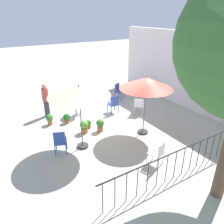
% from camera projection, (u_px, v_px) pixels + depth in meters
% --- Properties ---
extents(ground_plane, '(60.00, 60.00, 0.00)m').
position_uv_depth(ground_plane, '(113.00, 129.00, 9.71)').
color(ground_plane, '#B0AC9B').
extents(villa_facade, '(11.15, 0.30, 3.97)m').
position_uv_depth(villa_facade, '(193.00, 72.00, 11.20)').
color(villa_facade, white).
rests_on(villa_facade, ground).
extents(terrace_railing, '(0.03, 5.53, 1.01)m').
position_uv_depth(terrace_railing, '(176.00, 160.00, 6.59)').
color(terrace_railing, black).
rests_on(terrace_railing, ground).
extents(patio_umbrella_0, '(2.15, 2.15, 2.55)m').
position_uv_depth(patio_umbrella_0, '(146.00, 83.00, 8.51)').
color(patio_umbrella_0, '#2D2D2D').
rests_on(patio_umbrella_0, ground).
extents(patio_umbrella_1, '(2.24, 2.24, 2.53)m').
position_uv_depth(patio_umbrella_1, '(79.00, 92.00, 7.50)').
color(patio_umbrella_1, '#2D2D2D').
rests_on(patio_umbrella_1, ground).
extents(cafe_table_0, '(0.75, 0.75, 0.75)m').
position_uv_depth(cafe_table_0, '(76.00, 106.00, 10.84)').
color(cafe_table_0, white).
rests_on(cafe_table_0, ground).
extents(patio_chair_0, '(0.44, 0.48, 0.95)m').
position_uv_depth(patio_chair_0, '(114.00, 103.00, 11.13)').
color(patio_chair_0, '#2F4EA2').
rests_on(patio_chair_0, ground).
extents(patio_chair_1, '(0.53, 0.53, 0.90)m').
position_uv_depth(patio_chair_1, '(158.00, 152.00, 7.21)').
color(patio_chair_1, white).
rests_on(patio_chair_1, ground).
extents(patio_chair_2, '(0.63, 0.65, 0.93)m').
position_uv_depth(patio_chair_2, '(119.00, 90.00, 13.06)').
color(patio_chair_2, '#354A95').
rests_on(patio_chair_2, ground).
extents(patio_chair_3, '(0.68, 0.67, 0.83)m').
position_uv_depth(patio_chair_3, '(139.00, 105.00, 11.06)').
color(patio_chair_3, white).
rests_on(patio_chair_3, ground).
extents(patio_chair_4, '(0.56, 0.56, 0.97)m').
position_uv_depth(patio_chair_4, '(60.00, 141.00, 7.80)').
color(patio_chair_4, '#284B9D').
rests_on(patio_chair_4, ground).
extents(potted_plant_0, '(0.33, 0.33, 0.47)m').
position_uv_depth(potted_plant_0, '(67.00, 118.00, 10.19)').
color(potted_plant_0, '#BE5336').
rests_on(potted_plant_0, ground).
extents(potted_plant_1, '(0.35, 0.34, 0.51)m').
position_uv_depth(potted_plant_1, '(50.00, 119.00, 10.02)').
color(potted_plant_1, '#AD5B37').
rests_on(potted_plant_1, ground).
extents(potted_plant_2, '(0.26, 0.25, 0.41)m').
position_uv_depth(potted_plant_2, '(88.00, 124.00, 9.72)').
color(potted_plant_2, brown).
rests_on(potted_plant_2, ground).
extents(potted_plant_3, '(0.38, 0.38, 0.58)m').
position_uv_depth(potted_plant_3, '(84.00, 126.00, 9.33)').
color(potted_plant_3, '#BC6134').
rests_on(potted_plant_3, ground).
extents(potted_plant_4, '(0.35, 0.35, 0.58)m').
position_uv_depth(potted_plant_4, '(100.00, 125.00, 9.44)').
color(potted_plant_4, '#C56245').
rests_on(potted_plant_4, ground).
extents(standing_person, '(0.43, 0.43, 1.69)m').
position_uv_depth(standing_person, '(46.00, 100.00, 10.65)').
color(standing_person, '#33333D').
rests_on(standing_person, ground).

